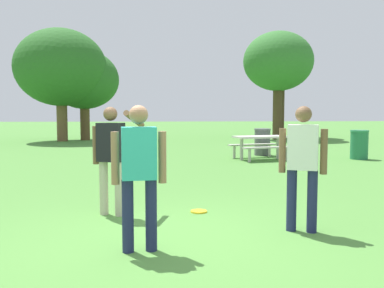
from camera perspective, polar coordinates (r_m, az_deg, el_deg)
ground_plane at (r=5.23m, az=-4.69°, el=-13.02°), size 120.00×120.00×0.00m
person_thrower at (r=6.39m, az=-10.97°, el=-1.08°), size 0.78×0.61×1.64m
person_catcher at (r=5.58m, az=14.88°, el=-2.14°), size 0.57×0.35×1.64m
person_bystander at (r=4.66m, az=-7.24°, el=-3.31°), size 0.61×0.26×1.64m
frisbee at (r=6.60m, az=0.93°, el=-9.19°), size 0.26×0.26×0.03m
picnic_table_near at (r=13.82m, az=9.29°, el=0.23°), size 1.99×1.79×0.77m
trash_can_beside_table at (r=15.14m, az=9.59°, el=0.29°), size 0.59×0.59×0.96m
trash_can_further_along at (r=14.78m, az=21.88°, el=-0.07°), size 0.59×0.59×0.96m
tree_tall_left at (r=23.16m, az=-17.49°, el=9.89°), size 4.74×4.74×5.88m
tree_broad_center at (r=23.68m, az=-14.52°, el=8.45°), size 3.76×3.76×4.89m
tree_far_right at (r=24.24m, az=11.69°, el=10.91°), size 3.89×3.89×6.03m
tree_slender_mid at (r=26.05m, az=12.05°, el=10.69°), size 3.53×3.53×6.00m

